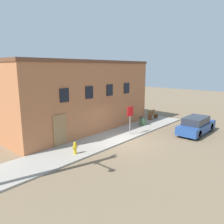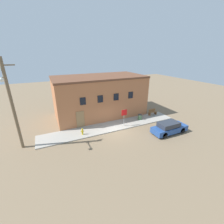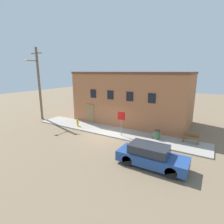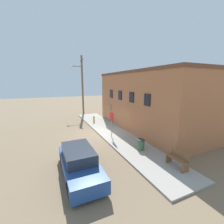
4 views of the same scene
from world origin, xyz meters
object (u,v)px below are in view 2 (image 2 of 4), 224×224
at_px(stop_sign, 124,115).
at_px(parked_car, 169,128).
at_px(trash_bin, 140,117).
at_px(utility_pole, 12,104).
at_px(bench, 152,112).
at_px(fire_hydrant, 82,131).

relative_size(stop_sign, parked_car, 0.51).
bearing_deg(trash_bin, utility_pole, -177.51).
distance_m(bench, parked_car, 5.33).
relative_size(fire_hydrant, utility_pole, 0.09).
xyz_separation_m(stop_sign, utility_pole, (-11.32, 0.23, 2.87)).
height_order(stop_sign, trash_bin, stop_sign).
bearing_deg(fire_hydrant, stop_sign, -1.08).
height_order(trash_bin, parked_car, parked_car).
relative_size(fire_hydrant, stop_sign, 0.34).
xyz_separation_m(trash_bin, utility_pole, (-14.35, -0.62, 4.07)).
bearing_deg(stop_sign, parked_car, -42.07).
bearing_deg(fire_hydrant, bench, 6.94).
bearing_deg(utility_pole, stop_sign, -1.15).
xyz_separation_m(bench, parked_car, (-1.70, -5.05, 0.14)).
xyz_separation_m(stop_sign, parked_car, (4.00, -3.61, -1.00)).
height_order(fire_hydrant, parked_car, parked_car).
distance_m(trash_bin, utility_pole, 14.93).
bearing_deg(trash_bin, bench, 12.44).
relative_size(fire_hydrant, trash_bin, 1.03).
height_order(fire_hydrant, utility_pole, utility_pole).
xyz_separation_m(utility_pole, parked_car, (15.32, -3.84, -3.87)).
bearing_deg(trash_bin, stop_sign, -164.30).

